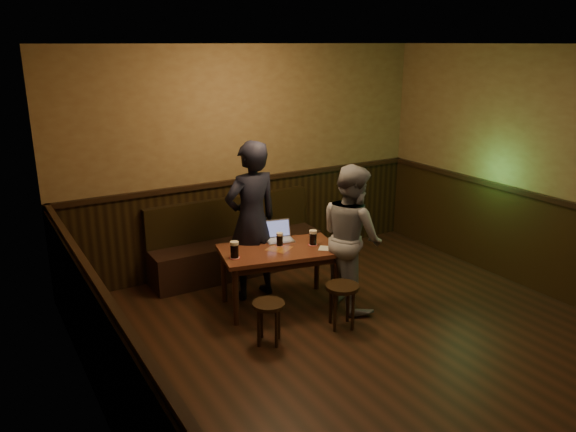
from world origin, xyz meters
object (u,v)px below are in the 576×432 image
Objects in this scene: laptop at (279,235)px; person_suit at (252,221)px; pub_table at (279,256)px; stool_left at (269,311)px; pint_mid at (280,239)px; bench at (236,249)px; pint_right at (313,238)px; stool_right at (342,294)px; person_grey at (351,237)px; pint_left at (234,250)px.

laptop is 0.19× the size of person_suit.
stool_left is (-0.49, -0.65, -0.24)m from pub_table.
pint_mid is 0.43× the size of laptop.
laptop is 0.35m from person_suit.
person_suit is at bearing 120.27° from pub_table.
pint_mid is at bearing 53.38° from stool_left.
bench is 5.14× the size of stool_left.
stool_left is 0.24× the size of person_suit.
stool_left is at bearing -146.93° from pint_right.
person_suit reaches higher than bench.
pub_table is 0.19m from pint_mid.
bench is 1.59× the size of pub_table.
laptop is (0.14, -0.86, 0.42)m from bench.
pub_table is (-0.00, -1.11, 0.27)m from bench.
bench is at bearing -104.86° from person_suit.
stool_right is 0.29× the size of person_grey.
stool_left is 0.78m from pint_left.
laptop reaches higher than stool_left.
person_suit is (-0.27, 0.14, 0.17)m from laptop.
bench reaches higher than pub_table.
bench is 1.71m from person_grey.
pint_mid is at bearing -87.07° from bench.
pint_right is 0.71m from person_suit.
stool_right is at bearing 106.20° from person_suit.
stool_right is (0.31, -0.75, -0.22)m from pub_table.
stool_right is at bearing -41.78° from pint_left.
stool_left is 1.12m from pint_right.
pint_left is (-0.04, 0.66, 0.42)m from stool_left.
pint_left is at bearing 138.22° from stool_right.
bench is 1.88m from stool_right.
laptop is 0.22× the size of person_grey.
laptop is at bearing 147.33° from person_suit.
stool_left is (-0.49, -1.76, 0.03)m from bench.
bench is 14.57× the size of pint_mid.
pint_left is at bearing 174.57° from pint_right.
person_suit is (-0.44, 1.14, 0.54)m from stool_right.
pint_mid is 0.09× the size of person_grey.
pint_right is (0.38, -0.09, 0.17)m from pub_table.
pub_table reaches higher than stool_right.
pint_right is (0.38, -1.19, 0.45)m from bench.
pint_right is at bearing 51.91° from person_grey.
person_grey reaches higher than stool_left.
pint_left is 0.11× the size of person_grey.
person_grey is at bearing -35.90° from laptop.
person_grey is (0.82, -0.76, -0.11)m from person_suit.
laptop is at bearing -80.79° from bench.
stool_left is 0.81m from stool_right.
person_suit is (-0.18, 0.32, 0.16)m from pint_mid.
laptop is (-0.24, 0.34, -0.03)m from pint_right.
laptop is at bearing 46.26° from person_grey.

